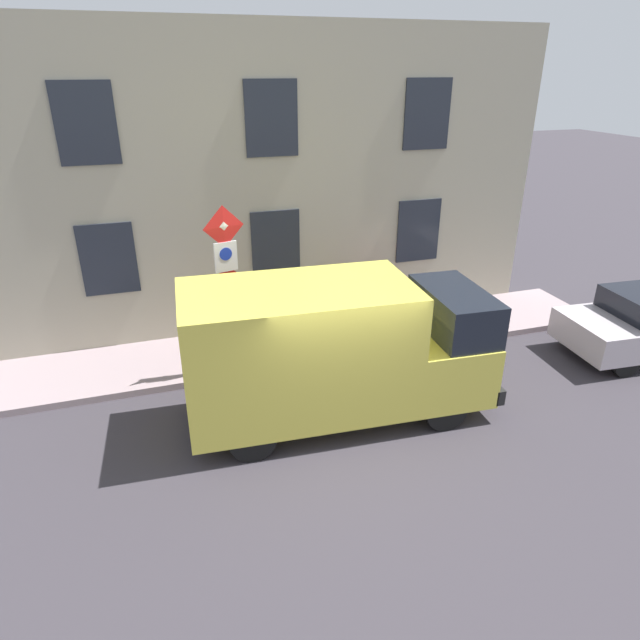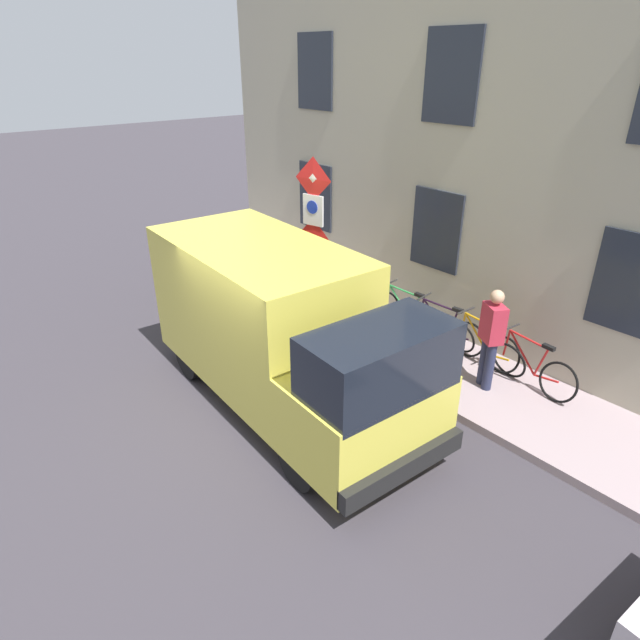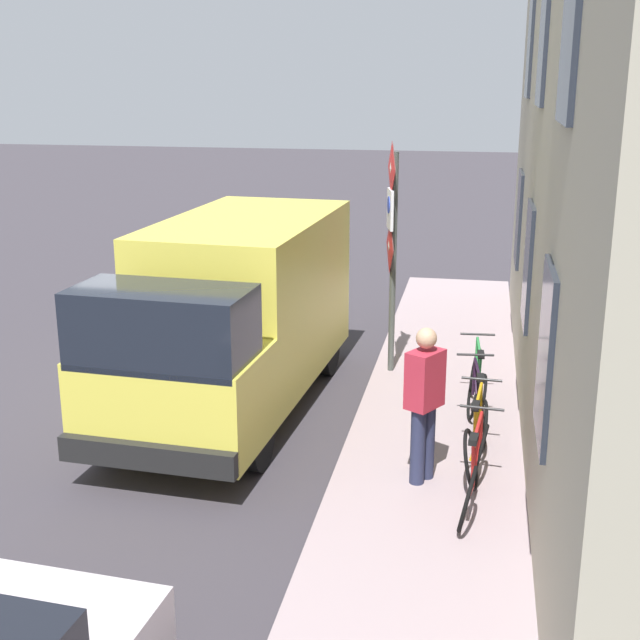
{
  "view_description": "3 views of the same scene",
  "coord_description": "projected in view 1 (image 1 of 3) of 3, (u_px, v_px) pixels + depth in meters",
  "views": [
    {
      "loc": [
        -7.43,
        2.72,
        5.73
      ],
      "look_at": [
        1.86,
        -0.28,
        1.23
      ],
      "focal_mm": 30.99,
      "sensor_mm": 36.0,
      "label": 1
    },
    {
      "loc": [
        -3.83,
        -6.03,
        5.08
      ],
      "look_at": [
        1.24,
        -0.1,
        1.22
      ],
      "focal_mm": 30.14,
      "sensor_mm": 36.0,
      "label": 2
    },
    {
      "loc": [
        3.63,
        -10.55,
        4.39
      ],
      "look_at": [
        1.45,
        0.84,
        1.02
      ],
      "focal_mm": 47.97,
      "sensor_mm": 36.0,
      "label": 3
    }
  ],
  "objects": [
    {
      "name": "ground_plane",
      "position": [
        338.0,
        429.0,
        9.58
      ],
      "size": [
        80.0,
        80.0,
        0.0
      ],
      "primitive_type": "plane",
      "color": "#38343A"
    },
    {
      "name": "sidewalk_slab",
      "position": [
        290.0,
        345.0,
        12.31
      ],
      "size": [
        2.08,
        14.86,
        0.14
      ],
      "primitive_type": "cube",
      "color": "gray",
      "rests_on": "ground_plane"
    },
    {
      "name": "building_facade",
      "position": [
        270.0,
        187.0,
        12.15
      ],
      "size": [
        0.75,
        12.86,
        6.61
      ],
      "color": "#A8A28C",
      "rests_on": "ground_plane"
    },
    {
      "name": "sign_post_stacked",
      "position": [
        227.0,
        272.0,
        10.29
      ],
      "size": [
        0.2,
        0.55,
        3.23
      ],
      "color": "#474C47",
      "rests_on": "sidewalk_slab"
    },
    {
      "name": "delivery_van",
      "position": [
        333.0,
        349.0,
        9.44
      ],
      "size": [
        2.33,
        5.44,
        2.5
      ],
      "rotation": [
        0.0,
        0.0,
        4.65
      ],
      "color": "#DCCE4A",
      "rests_on": "ground_plane"
    },
    {
      "name": "bicycle_red",
      "position": [
        386.0,
        305.0,
        13.26
      ],
      "size": [
        0.46,
        1.72,
        0.89
      ],
      "rotation": [
        0.0,
        0.0,
        1.47
      ],
      "color": "black",
      "rests_on": "sidewalk_slab"
    },
    {
      "name": "bicycle_orange",
      "position": [
        351.0,
        309.0,
        13.01
      ],
      "size": [
        0.46,
        1.72,
        0.89
      ],
      "rotation": [
        0.0,
        0.0,
        1.49
      ],
      "color": "black",
      "rests_on": "sidewalk_slab"
    },
    {
      "name": "bicycle_black",
      "position": [
        316.0,
        314.0,
        12.76
      ],
      "size": [
        0.46,
        1.71,
        0.89
      ],
      "rotation": [
        0.0,
        0.0,
        1.68
      ],
      "color": "black",
      "rests_on": "sidewalk_slab"
    },
    {
      "name": "bicycle_green",
      "position": [
        279.0,
        319.0,
        12.52
      ],
      "size": [
        0.46,
        1.72,
        0.89
      ],
      "rotation": [
        0.0,
        0.0,
        1.64
      ],
      "color": "black",
      "rests_on": "sidewalk_slab"
    },
    {
      "name": "pedestrian",
      "position": [
        379.0,
        294.0,
        12.41
      ],
      "size": [
        0.43,
        0.48,
        1.72
      ],
      "rotation": [
        0.0,
        0.0,
        5.75
      ],
      "color": "#262B47",
      "rests_on": "sidewalk_slab"
    }
  ]
}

